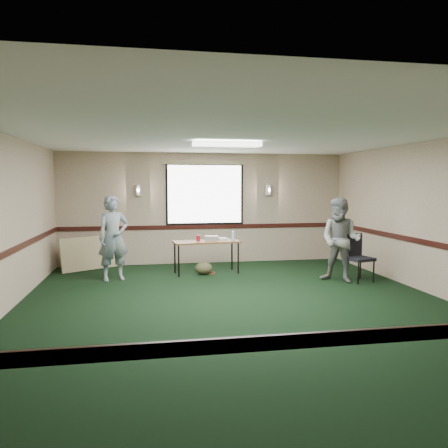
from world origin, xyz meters
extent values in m
plane|color=black|center=(0.00, 0.00, 0.00)|extent=(8.00, 8.00, 0.00)
plane|color=tan|center=(0.00, 4.00, 1.35)|extent=(7.00, 0.00, 7.00)
plane|color=tan|center=(0.00, -4.00, 1.35)|extent=(7.00, 0.00, 7.00)
plane|color=tan|center=(3.50, 0.00, 1.35)|extent=(0.00, 8.00, 8.00)
plane|color=white|center=(0.00, 0.00, 2.70)|extent=(8.00, 8.00, 0.00)
cube|color=black|center=(0.00, 3.98, 0.90)|extent=(7.00, 0.03, 0.10)
cube|color=black|center=(0.00, -3.98, 0.90)|extent=(7.00, 0.03, 0.10)
cube|color=black|center=(-3.48, 0.00, 0.90)|extent=(0.03, 8.00, 0.10)
cube|color=black|center=(3.48, 0.00, 0.90)|extent=(0.03, 8.00, 0.10)
cube|color=black|center=(0.00, 3.98, 1.70)|extent=(1.90, 0.01, 1.50)
cube|color=white|center=(0.00, 3.97, 1.70)|extent=(1.80, 0.02, 1.40)
cube|color=tan|center=(0.00, 3.97, 2.47)|extent=(2.05, 0.08, 0.10)
cylinder|color=silver|center=(-1.60, 3.94, 1.80)|extent=(0.16, 0.16, 0.25)
cylinder|color=silver|center=(1.60, 3.94, 1.80)|extent=(0.16, 0.16, 0.25)
cube|color=white|center=(0.00, 1.00, 2.64)|extent=(1.20, 0.32, 0.08)
cube|color=brown|center=(-0.14, 2.69, 0.69)|extent=(1.48, 0.73, 0.04)
cylinder|color=black|center=(-0.77, 2.39, 0.34)|extent=(0.03, 0.03, 0.67)
cylinder|color=black|center=(0.53, 2.54, 0.34)|extent=(0.03, 0.03, 0.67)
cylinder|color=black|center=(-0.82, 2.84, 0.34)|extent=(0.03, 0.03, 0.67)
cylinder|color=black|center=(0.48, 2.99, 0.34)|extent=(0.03, 0.03, 0.67)
cube|color=#95959E|center=(-0.01, 2.79, 0.76)|extent=(0.33, 0.29, 0.10)
cube|color=white|center=(0.22, 2.81, 0.74)|extent=(0.23, 0.20, 0.05)
cylinder|color=#A80B1C|center=(-0.32, 2.70, 0.77)|extent=(0.08, 0.08, 0.12)
cylinder|color=#99D1FA|center=(0.45, 2.68, 0.81)|extent=(0.06, 0.06, 0.20)
ellipsoid|color=#484229|center=(-0.22, 2.57, 0.13)|extent=(0.40, 0.32, 0.27)
torus|color=red|center=(-0.10, 2.68, 0.01)|extent=(0.38, 0.38, 0.02)
cube|color=tan|center=(-2.65, 3.60, 0.38)|extent=(1.36, 0.96, 0.75)
cube|color=black|center=(2.76, 1.35, 0.46)|extent=(0.55, 0.55, 0.06)
cube|color=black|center=(2.70, 1.57, 0.71)|extent=(0.46, 0.16, 0.46)
cylinder|color=black|center=(2.61, 1.12, 0.21)|extent=(0.03, 0.03, 0.43)
cylinder|color=black|center=(2.99, 1.21, 0.21)|extent=(0.03, 0.03, 0.43)
cylinder|color=black|center=(2.52, 1.49, 0.21)|extent=(0.03, 0.03, 0.43)
cylinder|color=black|center=(2.90, 1.59, 0.21)|extent=(0.03, 0.03, 0.43)
imported|color=#416790|center=(-2.08, 2.35, 0.86)|extent=(0.73, 0.60, 1.72)
imported|color=#697FA3|center=(2.36, 1.40, 0.84)|extent=(1.03, 1.02, 1.68)
camera|label=1|loc=(-1.41, -6.63, 1.91)|focal=35.00mm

